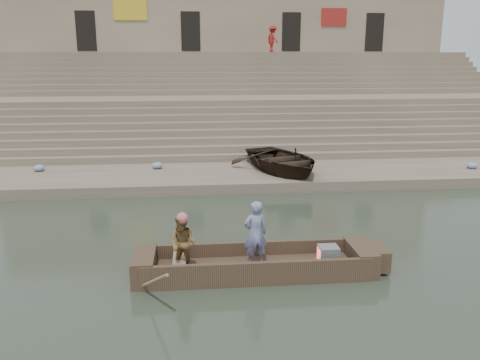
{
  "coord_description": "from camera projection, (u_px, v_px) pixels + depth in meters",
  "views": [
    {
      "loc": [
        -2.11,
        -11.44,
        4.97
      ],
      "look_at": [
        -0.71,
        2.69,
        1.4
      ],
      "focal_mm": 37.01,
      "sensor_mm": 36.0,
      "label": 1
    }
  ],
  "objects": [
    {
      "name": "rowing_man",
      "position": [
        183.0,
        244.0,
        11.07
      ],
      "size": [
        0.79,
        0.71,
        1.33
      ],
      "primitive_type": "imported",
      "rotation": [
        0.0,
        0.0,
        -0.4
      ],
      "color": "#256F25",
      "rests_on": "main_rowboat"
    },
    {
      "name": "beached_rowboat",
      "position": [
        282.0,
        160.0,
        20.06
      ],
      "size": [
        4.52,
        5.36,
        0.95
      ],
      "primitive_type": "imported",
      "rotation": [
        0.0,
        0.0,
        0.31
      ],
      "color": "#2D2116",
      "rests_on": "lower_landing"
    },
    {
      "name": "upper_landing",
      "position": [
        222.0,
        92.0,
        33.53
      ],
      "size": [
        32.0,
        3.0,
        5.2
      ],
      "primitive_type": "cube",
      "color": "gray",
      "rests_on": "ground"
    },
    {
      "name": "ghat_steps",
      "position": [
        228.0,
        112.0,
        28.6
      ],
      "size": [
        32.0,
        11.0,
        5.2
      ],
      "color": "gray",
      "rests_on": "ground"
    },
    {
      "name": "mid_landing",
      "position": [
        230.0,
        123.0,
        27.07
      ],
      "size": [
        32.0,
        3.0,
        2.8
      ],
      "primitive_type": "cube",
      "color": "gray",
      "rests_on": "ground"
    },
    {
      "name": "main_rowboat",
      "position": [
        255.0,
        270.0,
        11.58
      ],
      "size": [
        5.0,
        1.3,
        0.22
      ],
      "primitive_type": "cube",
      "color": "brown",
      "rests_on": "ground"
    },
    {
      "name": "pedestrian",
      "position": [
        273.0,
        39.0,
        32.54
      ],
      "size": [
        0.98,
        1.26,
        1.71
      ],
      "primitive_type": "imported",
      "rotation": [
        0.0,
        0.0,
        1.93
      ],
      "color": "maroon",
      "rests_on": "upper_landing"
    },
    {
      "name": "lower_landing",
      "position": [
        245.0,
        177.0,
        20.12
      ],
      "size": [
        32.0,
        4.0,
        0.4
      ],
      "primitive_type": "cube",
      "color": "gray",
      "rests_on": "ground"
    },
    {
      "name": "rowboat_trim",
      "position": [
        264.0,
        262.0,
        11.54
      ],
      "size": [
        6.04,
        2.63,
        2.0
      ],
      "color": "brown",
      "rests_on": "ground"
    },
    {
      "name": "standing_man",
      "position": [
        255.0,
        234.0,
        11.37
      ],
      "size": [
        0.63,
        0.48,
        1.56
      ],
      "primitive_type": "imported",
      "rotation": [
        0.0,
        0.0,
        3.34
      ],
      "color": "navy",
      "rests_on": "main_rowboat"
    },
    {
      "name": "ground",
      "position": [
        279.0,
        259.0,
        12.45
      ],
      "size": [
        120.0,
        120.0,
        0.0
      ],
      "primitive_type": "plane",
      "color": "#2D3729",
      "rests_on": "ground"
    },
    {
      "name": "building_wall",
      "position": [
        218.0,
        47.0,
        36.66
      ],
      "size": [
        32.0,
        5.07,
        11.2
      ],
      "color": "tan",
      "rests_on": "ground"
    },
    {
      "name": "television",
      "position": [
        328.0,
        254.0,
        11.67
      ],
      "size": [
        0.46,
        0.42,
        0.4
      ],
      "color": "slate",
      "rests_on": "main_rowboat"
    },
    {
      "name": "cloth_bundles",
      "position": [
        224.0,
        166.0,
        20.47
      ],
      "size": [
        18.32,
        1.73,
        0.26
      ],
      "color": "#3F5999",
      "rests_on": "lower_landing"
    }
  ]
}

